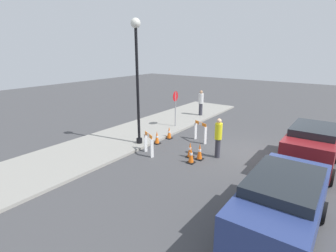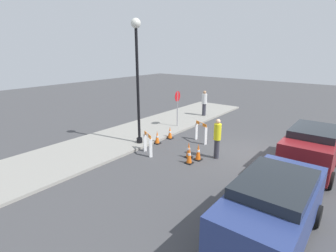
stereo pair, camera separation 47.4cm
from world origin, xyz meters
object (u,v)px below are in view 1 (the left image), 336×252
(parked_car_1, at_px, (312,145))
(parked_car_0, at_px, (282,203))
(stop_sign, at_px, (175,103))
(person_worker, at_px, (218,137))
(streetlamp_post, at_px, (137,67))
(person_pedestrian, at_px, (201,102))

(parked_car_1, bearing_deg, parked_car_0, -180.00)
(stop_sign, xyz_separation_m, person_worker, (-2.66, -4.01, -0.57))
(streetlamp_post, xyz_separation_m, parked_car_1, (2.03, -7.21, -2.81))
(streetlamp_post, bearing_deg, parked_car_1, -74.30)
(streetlamp_post, bearing_deg, parked_car_0, -111.89)
(streetlamp_post, distance_m, parked_car_1, 8.00)
(stop_sign, bearing_deg, parked_car_0, 43.17)
(person_worker, relative_size, parked_car_1, 0.46)
(stop_sign, bearing_deg, person_worker, 50.24)
(person_pedestrian, bearing_deg, streetlamp_post, 28.70)
(stop_sign, distance_m, parked_car_0, 9.82)
(person_pedestrian, height_order, parked_car_1, person_pedestrian)
(person_worker, relative_size, person_pedestrian, 1.01)
(streetlamp_post, distance_m, person_worker, 4.79)
(parked_car_1, bearing_deg, person_worker, 109.22)
(person_pedestrian, xyz_separation_m, parked_car_1, (-4.77, -7.52, -0.08))
(parked_car_0, bearing_deg, stop_sign, 49.31)
(person_pedestrian, xyz_separation_m, parked_car_0, (-9.69, -7.52, -0.11))
(streetlamp_post, height_order, parked_car_0, streetlamp_post)
(parked_car_0, bearing_deg, parked_car_1, 0.00)
(person_worker, height_order, parked_car_1, person_worker)
(person_pedestrian, distance_m, parked_car_0, 12.27)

